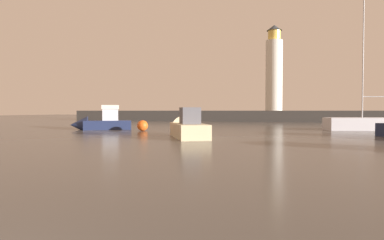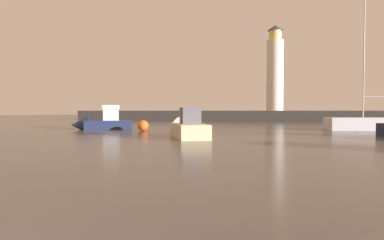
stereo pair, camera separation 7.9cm
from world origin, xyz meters
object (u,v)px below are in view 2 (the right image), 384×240
object	(u,v)px
lighthouse	(275,70)
sailboat_moored	(372,124)
motorboat_0	(100,122)
motorboat_2	(186,128)
mooring_buoy	(143,126)

from	to	relation	value
lighthouse	sailboat_moored	size ratio (longest dim) A/B	1.20
sailboat_moored	motorboat_0	bearing A→B (deg)	-166.16
motorboat_0	motorboat_2	distance (m)	12.66
motorboat_2	mooring_buoy	xyz separation A→B (m)	(-5.95, 5.06, -0.13)
motorboat_2	sailboat_moored	size ratio (longest dim) A/B	0.54
motorboat_0	sailboat_moored	size ratio (longest dim) A/B	0.48
lighthouse	mooring_buoy	world-z (taller)	lighthouse
mooring_buoy	sailboat_moored	bearing A→B (deg)	19.03
lighthouse	sailboat_moored	distance (m)	27.78
motorboat_2	sailboat_moored	xyz separation A→B (m)	(15.61, 12.50, 0.02)
lighthouse	motorboat_0	size ratio (longest dim) A/B	2.51
sailboat_moored	mooring_buoy	size ratio (longest dim) A/B	12.40
mooring_buoy	motorboat_0	bearing A→B (deg)	171.00
lighthouse	motorboat_0	xyz separation A→B (m)	(-16.73, -30.99, -8.58)
sailboat_moored	mooring_buoy	world-z (taller)	sailboat_moored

